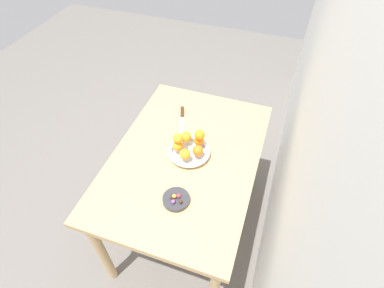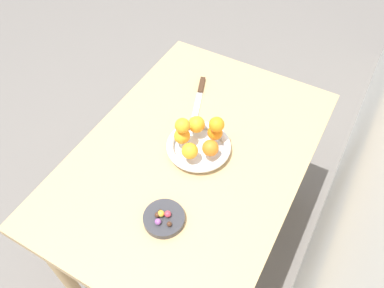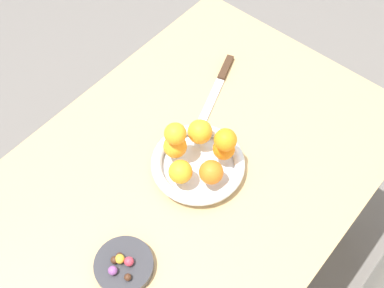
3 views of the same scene
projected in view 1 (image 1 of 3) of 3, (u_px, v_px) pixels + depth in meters
The scene contains 20 objects.
ground_plane at pixel (187, 223), 2.15m from camera, with size 6.00×6.00×0.00m, color slate.
wall_back at pixel (322, 103), 1.11m from camera, with size 4.00×0.05×2.50m, color silver.
dining_table at pixel (186, 166), 1.67m from camera, with size 1.10×0.76×0.74m.
fruit_bowl at pixel (189, 151), 1.60m from camera, with size 0.23×0.23×0.04m.
candy_dish at pixel (176, 199), 1.41m from camera, with size 0.13×0.13×0.02m, color #333338.
orange_0 at pixel (199, 141), 1.59m from camera, with size 0.05×0.05×0.05m, color orange.
orange_1 at pixel (186, 137), 1.60m from camera, with size 0.06×0.06×0.06m, color orange.
orange_2 at pixel (178, 145), 1.56m from camera, with size 0.06×0.06×0.06m, color orange.
orange_3 at pixel (185, 154), 1.52m from camera, with size 0.06×0.06×0.06m, color orange.
orange_4 at pixel (198, 150), 1.54m from camera, with size 0.06×0.06×0.06m, color orange.
orange_5 at pixel (178, 139), 1.52m from camera, with size 0.05×0.05×0.05m, color orange.
orange_6 at pixel (200, 135), 1.54m from camera, with size 0.05×0.05×0.05m, color orange.
candy_ball_0 at pixel (173, 201), 1.37m from camera, with size 0.02×0.02×0.02m, color #8C4C99.
candy_ball_1 at pixel (173, 195), 1.40m from camera, with size 0.02×0.02×0.02m, color #472819.
candy_ball_2 at pixel (172, 197), 1.39m from camera, with size 0.02×0.02×0.02m, color #472819.
candy_ball_3 at pixel (174, 196), 1.39m from camera, with size 0.02×0.02×0.02m, color gold.
candy_ball_4 at pixel (179, 196), 1.39m from camera, with size 0.02×0.02×0.02m, color #4C9947.
candy_ball_5 at pixel (178, 196), 1.39m from camera, with size 0.02×0.02×0.02m, color #C6384C.
candy_ball_6 at pixel (181, 202), 1.37m from camera, with size 0.02×0.02×0.02m, color #472819.
knife at pixel (182, 119), 1.80m from camera, with size 0.25×0.11×0.01m.
Camera 1 is at (0.98, 0.37, 1.96)m, focal length 28.00 mm.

